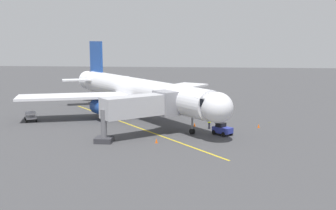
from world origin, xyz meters
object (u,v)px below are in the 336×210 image
(ground_crew_marshaller, at_px, (209,122))
(baggage_cart_portside, at_px, (31,117))
(jet_bridge, at_px, (145,106))
(tug_near_nose, at_px, (222,129))
(airplane, at_px, (138,91))
(safety_cone_nose_left, at_px, (259,126))
(safety_cone_nose_right, at_px, (195,124))
(safety_cone_wing_port, at_px, (156,141))

(ground_crew_marshaller, relative_size, baggage_cart_portside, 0.58)
(jet_bridge, distance_m, tug_near_nose, 10.10)
(airplane, xyz_separation_m, safety_cone_nose_left, (-17.58, 6.08, -3.73))
(baggage_cart_portside, height_order, safety_cone_nose_right, baggage_cart_portside)
(airplane, height_order, ground_crew_marshaller, airplane)
(tug_near_nose, relative_size, safety_cone_nose_left, 4.89)
(safety_cone_nose_right, bearing_deg, baggage_cart_portside, -3.32)
(jet_bridge, xyz_separation_m, baggage_cart_portside, (18.19, -7.51, -3.11))
(safety_cone_nose_right, bearing_deg, safety_cone_wing_port, 66.54)
(jet_bridge, height_order, safety_cone_wing_port, jet_bridge)
(ground_crew_marshaller, bearing_deg, airplane, -34.12)
(airplane, relative_size, safety_cone_nose_left, 61.59)
(jet_bridge, distance_m, baggage_cart_portside, 19.93)
(jet_bridge, distance_m, ground_crew_marshaller, 9.64)
(baggage_cart_portside, xyz_separation_m, safety_cone_nose_left, (-32.77, 1.47, -0.38))
(safety_cone_nose_left, xyz_separation_m, safety_cone_wing_port, (12.80, 9.40, 0.00))
(tug_near_nose, relative_size, safety_cone_nose_right, 4.89)
(baggage_cart_portside, xyz_separation_m, safety_cone_nose_right, (-24.08, 1.40, -0.38))
(airplane, relative_size, ground_crew_marshaller, 19.81)
(airplane, distance_m, safety_cone_nose_left, 18.98)
(jet_bridge, height_order, tug_near_nose, jet_bridge)
(baggage_cart_portside, height_order, safety_cone_wing_port, baggage_cart_portside)
(tug_near_nose, xyz_separation_m, safety_cone_nose_left, (-5.06, -4.55, -0.43))
(airplane, distance_m, baggage_cart_portside, 16.22)
(tug_near_nose, distance_m, baggage_cart_portside, 28.35)
(tug_near_nose, xyz_separation_m, baggage_cart_portside, (27.71, -6.02, -0.05))
(airplane, height_order, jet_bridge, airplane)
(ground_crew_marshaller, distance_m, safety_cone_nose_left, 6.83)
(ground_crew_marshaller, height_order, safety_cone_nose_left, ground_crew_marshaller)
(jet_bridge, height_order, safety_cone_nose_right, jet_bridge)
(safety_cone_nose_left, height_order, safety_cone_wing_port, same)
(tug_near_nose, relative_size, baggage_cart_portside, 0.91)
(airplane, relative_size, baggage_cart_portside, 11.48)
(jet_bridge, relative_size, baggage_cart_portside, 3.41)
(tug_near_nose, height_order, safety_cone_nose_left, tug_near_nose)
(baggage_cart_portside, relative_size, safety_cone_wing_port, 5.37)
(ground_crew_marshaller, xyz_separation_m, baggage_cart_portside, (26.08, -2.77, -0.23))
(jet_bridge, distance_m, safety_cone_nose_left, 16.16)
(baggage_cart_portside, bearing_deg, safety_cone_nose_right, 176.68)
(airplane, bearing_deg, baggage_cart_portside, 16.90)
(safety_cone_nose_left, distance_m, safety_cone_wing_port, 15.88)
(baggage_cart_portside, bearing_deg, tug_near_nose, 167.73)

